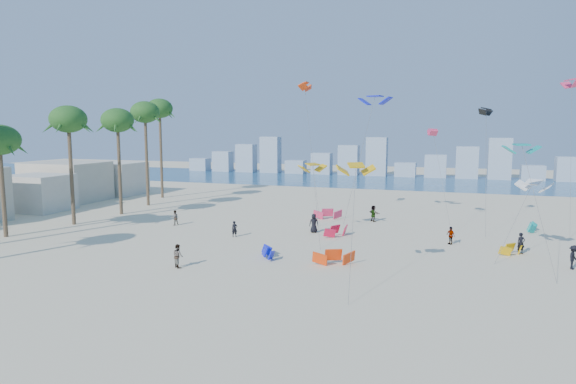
% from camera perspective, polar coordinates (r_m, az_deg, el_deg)
% --- Properties ---
extents(ground, '(220.00, 220.00, 0.00)m').
position_cam_1_polar(ground, '(32.50, -14.38, -11.14)').
color(ground, beige).
rests_on(ground, ground).
extents(ocean, '(220.00, 220.00, 0.00)m').
position_cam_1_polar(ocean, '(99.76, 8.61, 1.40)').
color(ocean, navy).
rests_on(ocean, ground).
extents(kitesurfer_near, '(0.66, 0.63, 1.52)m').
position_cam_1_polar(kitesurfer_near, '(46.83, -6.24, -4.30)').
color(kitesurfer_near, black).
rests_on(kitesurfer_near, ground).
extents(kitesurfer_mid, '(1.07, 1.02, 1.75)m').
position_cam_1_polar(kitesurfer_mid, '(37.36, -12.69, -7.25)').
color(kitesurfer_mid, gray).
rests_on(kitesurfer_mid, ground).
extents(kitesurfers_far, '(37.44, 15.52, 1.88)m').
position_cam_1_polar(kitesurfers_far, '(47.34, 11.45, -4.13)').
color(kitesurfers_far, black).
rests_on(kitesurfers_far, ground).
extents(grounded_kites, '(23.43, 21.03, 1.05)m').
position_cam_1_polar(grounded_kites, '(46.12, 9.44, -4.90)').
color(grounded_kites, '#0C15D8').
rests_on(grounded_kites, ground).
extents(flying_kites, '(29.31, 29.08, 15.64)m').
position_cam_1_polar(flying_kites, '(48.40, 16.99, 8.10)').
color(flying_kites, '#E4A90C').
rests_on(flying_kites, ground).
extents(palm_row, '(7.87, 44.80, 15.76)m').
position_cam_1_polar(palm_row, '(57.17, -24.55, 8.08)').
color(palm_row, brown).
rests_on(palm_row, ground).
extents(beachfront_buildings, '(11.50, 43.00, 6.00)m').
position_cam_1_polar(beachfront_buildings, '(69.24, -28.72, 0.21)').
color(beachfront_buildings, beige).
rests_on(beachfront_buildings, ground).
extents(distant_skyline, '(85.00, 3.00, 8.40)m').
position_cam_1_polar(distant_skyline, '(109.53, 8.93, 3.54)').
color(distant_skyline, '#9EADBF').
rests_on(distant_skyline, ground).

